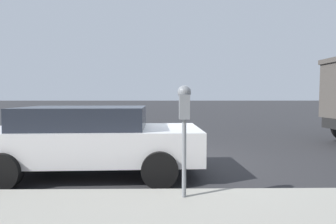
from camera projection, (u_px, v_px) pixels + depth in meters
name	position (u px, v px, depth m)	size (l,w,h in m)	color
ground_plane	(176.00, 163.00, 6.25)	(220.00, 220.00, 0.00)	#2B2B2D
parking_meter	(184.00, 112.00, 3.65)	(0.21, 0.19, 1.58)	gray
car_white	(92.00, 138.00, 5.31)	(2.12, 4.32, 1.37)	silver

